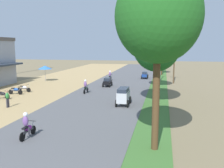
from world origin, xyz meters
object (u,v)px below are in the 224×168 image
(utility_pole_near, at_px, (174,54))
(car_sedan_blue, at_px, (145,75))
(parked_motorbike_sixth, at_px, (24,88))
(streetlamp_near, at_px, (161,56))
(median_tree_nearest, at_px, (158,17))
(motorbike_ahead_second, at_px, (86,87))
(motorbike_foreground_rider, at_px, (27,126))
(median_tree_second, at_px, (157,42))
(pedestrian_on_shoulder, at_px, (7,98))
(parked_motorbike_fifth, at_px, (16,90))
(parked_motorbike_fourth, at_px, (2,94))
(motorbike_ahead_third, at_px, (110,76))
(car_van_silver, at_px, (123,95))
(car_hatchback_black, at_px, (107,82))
(streetlamp_mid, at_px, (162,52))
(median_tree_fourth, at_px, (162,39))
(vendor_umbrella, at_px, (45,67))
(median_tree_third, at_px, (158,40))

(utility_pole_near, bearing_deg, car_sedan_blue, 137.74)
(parked_motorbike_sixth, height_order, streetlamp_near, streetlamp_near)
(median_tree_nearest, xyz_separation_m, car_sedan_blue, (-2.80, 29.32, -6.38))
(motorbike_ahead_second, bearing_deg, motorbike_foreground_rider, -86.02)
(median_tree_nearest, xyz_separation_m, median_tree_second, (-0.36, 10.58, -1.10))
(pedestrian_on_shoulder, bearing_deg, streetlamp_near, 56.57)
(motorbike_foreground_rider, bearing_deg, parked_motorbike_fifth, 125.98)
(parked_motorbike_fourth, relative_size, motorbike_ahead_third, 1.00)
(car_van_silver, relative_size, motorbike_foreground_rider, 1.34)
(pedestrian_on_shoulder, bearing_deg, parked_motorbike_fifth, 117.35)
(car_hatchback_black, relative_size, motorbike_foreground_rider, 1.11)
(median_tree_second, relative_size, car_hatchback_black, 4.38)
(streetlamp_mid, bearing_deg, median_tree_fourth, -88.97)
(vendor_umbrella, bearing_deg, median_tree_third, -12.16)
(streetlamp_near, relative_size, motorbike_ahead_third, 3.91)
(parked_motorbike_sixth, relative_size, motorbike_ahead_third, 1.00)
(motorbike_ahead_third, bearing_deg, median_tree_fourth, 50.97)
(vendor_umbrella, height_order, motorbike_ahead_third, vendor_umbrella)
(pedestrian_on_shoulder, relative_size, motorbike_foreground_rider, 0.90)
(streetlamp_mid, distance_m, car_van_silver, 33.97)
(median_tree_fourth, xyz_separation_m, car_van_silver, (-3.28, -25.94, -5.99))
(pedestrian_on_shoulder, bearing_deg, median_tree_nearest, -25.42)
(median_tree_second, relative_size, utility_pole_near, 1.03)
(car_sedan_blue, bearing_deg, car_van_silver, -91.43)
(streetlamp_mid, bearing_deg, motorbike_ahead_third, -114.21)
(median_tree_nearest, distance_m, motorbike_foreground_rider, 9.91)
(motorbike_foreground_rider, bearing_deg, median_tree_fourth, 77.83)
(parked_motorbike_fifth, distance_m, car_hatchback_black, 12.01)
(parked_motorbike_fifth, bearing_deg, parked_motorbike_fourth, -88.14)
(vendor_umbrella, relative_size, motorbike_foreground_rider, 1.40)
(parked_motorbike_fourth, distance_m, vendor_umbrella, 13.45)
(parked_motorbike_fourth, height_order, pedestrian_on_shoulder, pedestrian_on_shoulder)
(streetlamp_mid, height_order, motorbike_ahead_third, streetlamp_mid)
(median_tree_fourth, distance_m, motorbike_foreground_rider, 36.85)
(parked_motorbike_fourth, bearing_deg, pedestrian_on_shoulder, -47.66)
(streetlamp_near, bearing_deg, vendor_umbrella, -167.45)
(car_van_silver, relative_size, motorbike_ahead_third, 1.34)
(motorbike_foreground_rider, bearing_deg, median_tree_second, 55.51)
(pedestrian_on_shoulder, xyz_separation_m, car_sedan_blue, (10.77, 22.87, -0.22))
(streetlamp_mid, height_order, car_sedan_blue, streetlamp_mid)
(motorbike_ahead_third, bearing_deg, median_tree_second, -62.45)
(car_hatchback_black, bearing_deg, motorbike_ahead_second, -105.25)
(vendor_umbrella, relative_size, median_tree_second, 0.29)
(parked_motorbike_sixth, distance_m, median_tree_second, 17.18)
(parked_motorbike_fourth, bearing_deg, parked_motorbike_sixth, 89.28)
(median_tree_second, relative_size, motorbike_foreground_rider, 4.88)
(streetlamp_near, distance_m, car_van_silver, 17.85)
(streetlamp_near, bearing_deg, parked_motorbike_fifth, -137.99)
(median_tree_second, bearing_deg, car_sedan_blue, 97.43)
(streetlamp_mid, bearing_deg, parked_motorbike_sixth, -118.77)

